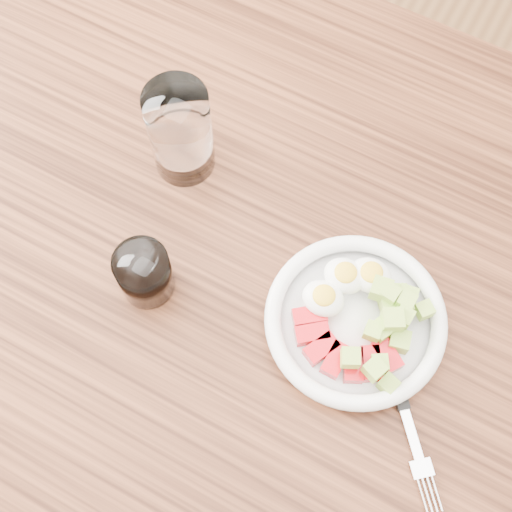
% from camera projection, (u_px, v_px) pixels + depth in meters
% --- Properties ---
extents(ground, '(4.00, 4.00, 0.00)m').
position_uv_depth(ground, '(258.00, 400.00, 1.56)').
color(ground, brown).
rests_on(ground, ground).
extents(dining_table, '(1.50, 0.90, 0.77)m').
position_uv_depth(dining_table, '(259.00, 303.00, 0.94)').
color(dining_table, brown).
rests_on(dining_table, ground).
extents(bowl, '(0.21, 0.21, 0.05)m').
position_uv_depth(bowl, '(356.00, 318.00, 0.81)').
color(bowl, white).
rests_on(bowl, dining_table).
extents(fork, '(0.15, 0.17, 0.01)m').
position_uv_depth(fork, '(398.00, 391.00, 0.79)').
color(fork, black).
rests_on(fork, dining_table).
extents(water_glass, '(0.08, 0.08, 0.14)m').
position_uv_depth(water_glass, '(180.00, 132.00, 0.84)').
color(water_glass, white).
rests_on(water_glass, dining_table).
extents(coffee_glass, '(0.06, 0.06, 0.07)m').
position_uv_depth(coffee_glass, '(144.00, 274.00, 0.81)').
color(coffee_glass, white).
rests_on(coffee_glass, dining_table).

